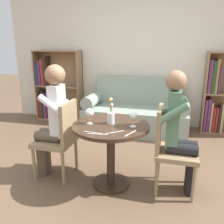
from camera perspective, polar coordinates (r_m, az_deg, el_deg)
The scene contains 17 objects.
ground_plane at distance 2.76m, azimuth -0.27°, elevation -16.95°, with size 16.00×16.00×0.00m, color brown.
back_wall at distance 4.48m, azimuth 6.97°, elevation 14.07°, with size 5.20×0.05×2.70m.
round_table at distance 2.51m, azimuth -0.28°, elevation -6.69°, with size 0.80×0.80×0.71m.
couch at distance 4.23m, azimuth 5.75°, elevation -0.32°, with size 1.78×0.80×0.92m.
bookshelf_left at distance 4.94m, azimuth -13.80°, elevation 6.13°, with size 0.93×0.28×1.38m.
bookshelf_right at distance 4.46m, azimuth 25.24°, elevation 3.38°, with size 0.93×0.28×1.38m.
chair_left at distance 2.77m, azimuth -12.36°, elevation -5.76°, with size 0.42×0.42×0.90m.
chair_right at distance 2.53m, azimuth 13.72°, elevation -7.96°, with size 0.43×0.43×0.90m.
person_left at distance 2.73m, azimuth -14.19°, elevation -1.44°, with size 0.42×0.34×1.30m.
person_right at distance 2.47m, azimuth 16.04°, elevation -4.41°, with size 0.42×0.34×1.27m.
wine_glass_left at distance 2.45m, azimuth -5.42°, elevation -0.27°, with size 0.09×0.09×0.16m.
wine_glass_right at distance 2.36m, azimuth 5.17°, elevation -1.05°, with size 0.08×0.08×0.15m.
flower_vase at distance 2.45m, azimuth -0.29°, elevation -0.73°, with size 0.08×0.08×0.28m.
knife_left_setting at distance 2.24m, azimuth 0.70°, elevation -4.86°, with size 0.16×0.13×0.00m.
fork_left_setting at distance 2.24m, azimuth -4.60°, elevation -4.93°, with size 0.19×0.03×0.00m.
knife_right_setting at distance 2.20m, azimuth -3.51°, elevation -5.32°, with size 0.19×0.02×0.00m.
fork_right_setting at distance 2.22m, azimuth 4.48°, elevation -5.14°, with size 0.09×0.18×0.00m.
Camera 1 is at (0.58, -2.24, 1.52)m, focal length 38.00 mm.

